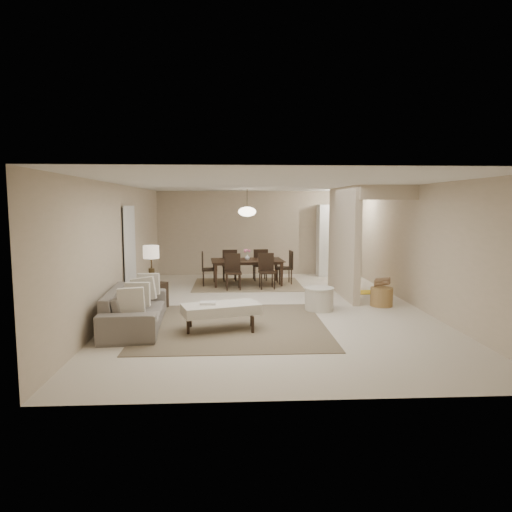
{
  "coord_description": "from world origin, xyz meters",
  "views": [
    {
      "loc": [
        -0.78,
        -9.18,
        2.1
      ],
      "look_at": [
        -0.29,
        0.13,
        1.05
      ],
      "focal_mm": 32.0,
      "sensor_mm": 36.0,
      "label": 1
    }
  ],
  "objects": [
    {
      "name": "living_rug",
      "position": [
        -0.78,
        -1.39,
        0.01
      ],
      "size": [
        3.2,
        3.2,
        0.01
      ],
      "primitive_type": "cube",
      "color": "brown",
      "rests_on": "floor"
    },
    {
      "name": "dining_chairs",
      "position": [
        -0.39,
        2.67,
        0.44
      ],
      "size": [
        2.4,
        1.8,
        0.89
      ],
      "color": "black",
      "rests_on": "dining_rug"
    },
    {
      "name": "dining_table",
      "position": [
        -0.39,
        2.67,
        0.33
      ],
      "size": [
        1.95,
        1.18,
        0.66
      ],
      "primitive_type": "imported",
      "rotation": [
        0.0,
        0.0,
        0.07
      ],
      "color": "black",
      "rests_on": "dining_rug"
    },
    {
      "name": "round_pouf",
      "position": [
        0.95,
        -0.32,
        0.23
      ],
      "size": [
        0.59,
        0.59,
        0.46
      ],
      "primitive_type": "cylinder",
      "color": "beige",
      "rests_on": "floor"
    },
    {
      "name": "partition",
      "position": [
        1.8,
        1.25,
        1.25
      ],
      "size": [
        0.15,
        2.5,
        2.5
      ],
      "primitive_type": "cube",
      "color": "#BEAC90",
      "rests_on": "floor"
    },
    {
      "name": "pantry_cabinet",
      "position": [
        2.35,
        4.15,
        1.05
      ],
      "size": [
        1.2,
        0.55,
        2.1
      ],
      "primitive_type": "cube",
      "color": "white",
      "rests_on": "floor"
    },
    {
      "name": "floor",
      "position": [
        0.0,
        0.0,
        0.0
      ],
      "size": [
        9.0,
        9.0,
        0.0
      ],
      "primitive_type": "plane",
      "color": "beige",
      "rests_on": "ground"
    },
    {
      "name": "right_wall",
      "position": [
        3.0,
        0.0,
        1.25
      ],
      "size": [
        0.0,
        9.0,
        9.0
      ],
      "primitive_type": "plane",
      "rotation": [
        1.57,
        0.0,
        -1.57
      ],
      "color": "#BEAC90",
      "rests_on": "floor"
    },
    {
      "name": "sofa",
      "position": [
        -2.45,
        -1.39,
        0.33
      ],
      "size": [
        2.33,
        1.05,
        0.66
      ],
      "primitive_type": "imported",
      "rotation": [
        0.0,
        0.0,
        1.64
      ],
      "color": "slate",
      "rests_on": "floor"
    },
    {
      "name": "pendant_light",
      "position": [
        -0.39,
        2.67,
        1.92
      ],
      "size": [
        0.46,
        0.46,
        0.71
      ],
      "color": "#42331C",
      "rests_on": "ceiling"
    },
    {
      "name": "doorway",
      "position": [
        -2.97,
        0.6,
        1.02
      ],
      "size": [
        0.04,
        0.9,
        2.04
      ],
      "primitive_type": "cube",
      "color": "black",
      "rests_on": "floor"
    },
    {
      "name": "ceiling",
      "position": [
        0.0,
        0.0,
        2.5
      ],
      "size": [
        9.0,
        9.0,
        0.0
      ],
      "primitive_type": "plane",
      "rotation": [
        3.14,
        0.0,
        0.0
      ],
      "color": "white",
      "rests_on": "back_wall"
    },
    {
      "name": "vase",
      "position": [
        -0.39,
        2.67,
        0.73
      ],
      "size": [
        0.17,
        0.17,
        0.15
      ],
      "primitive_type": "imported",
      "rotation": [
        0.0,
        0.0,
        0.23
      ],
      "color": "white",
      "rests_on": "dining_table"
    },
    {
      "name": "back_wall",
      "position": [
        0.0,
        4.5,
        1.25
      ],
      "size": [
        6.0,
        0.0,
        6.0
      ],
      "primitive_type": "plane",
      "rotation": [
        1.57,
        0.0,
        0.0
      ],
      "color": "#BEAC90",
      "rests_on": "floor"
    },
    {
      "name": "yellow_mat",
      "position": [
        2.23,
        1.46,
        0.01
      ],
      "size": [
        0.83,
        0.53,
        0.01
      ],
      "primitive_type": "cube",
      "rotation": [
        0.0,
        0.0,
        0.03
      ],
      "color": "yellow",
      "rests_on": "floor"
    },
    {
      "name": "wicker_basket",
      "position": [
        2.32,
        0.0,
        0.19
      ],
      "size": [
        0.54,
        0.54,
        0.39
      ],
      "primitive_type": "cylinder",
      "rotation": [
        0.0,
        0.0,
        -0.2
      ],
      "color": "olive",
      "rests_on": "floor"
    },
    {
      "name": "dining_rug",
      "position": [
        -0.39,
        2.67,
        0.01
      ],
      "size": [
        2.8,
        2.1,
        0.01
      ],
      "primitive_type": "cube",
      "color": "#8C7856",
      "rests_on": "floor"
    },
    {
      "name": "flush_light",
      "position": [
        2.3,
        3.2,
        2.46
      ],
      "size": [
        0.44,
        0.44,
        0.05
      ],
      "primitive_type": "cylinder",
      "color": "white",
      "rests_on": "ceiling"
    },
    {
      "name": "table_lamp",
      "position": [
        -2.4,
        -0.02,
        1.09
      ],
      "size": [
        0.32,
        0.32,
        0.76
      ],
      "color": "#42331C",
      "rests_on": "side_table"
    },
    {
      "name": "side_table",
      "position": [
        -2.4,
        -0.02,
        0.26
      ],
      "size": [
        0.63,
        0.63,
        0.53
      ],
      "primitive_type": "cube",
      "rotation": [
        0.0,
        0.0,
        -0.4
      ],
      "color": "black",
      "rests_on": "floor"
    },
    {
      "name": "ottoman_bench",
      "position": [
        -0.98,
        -1.69,
        0.36
      ],
      "size": [
        1.38,
        0.93,
        0.45
      ],
      "rotation": [
        0.0,
        0.0,
        0.3
      ],
      "color": "beige",
      "rests_on": "living_rug"
    },
    {
      "name": "left_wall",
      "position": [
        -3.0,
        0.0,
        1.25
      ],
      "size": [
        0.0,
        9.0,
        9.0
      ],
      "primitive_type": "plane",
      "rotation": [
        1.57,
        0.0,
        1.57
      ],
      "color": "#BEAC90",
      "rests_on": "floor"
    }
  ]
}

